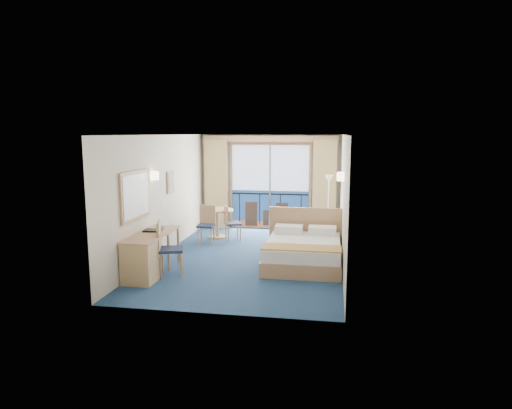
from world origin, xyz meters
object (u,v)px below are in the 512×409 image
object	(u,v)px
table_chair_b	(207,222)
desk_chair	(166,245)
floor_lamp	(329,190)
desk	(142,257)
round_table	(217,216)
bed	(303,251)
table_chair_a	(230,221)
nightstand	(331,238)
armchair	(325,234)

from	to	relation	value
table_chair_b	desk_chair	bearing A→B (deg)	-93.04
floor_lamp	desk	bearing A→B (deg)	-128.19
desk_chair	table_chair_b	world-z (taller)	desk_chair
desk_chair	round_table	xyz separation A→B (m)	(0.16, 3.35, -0.03)
bed	floor_lamp	bearing A→B (deg)	80.32
desk_chair	table_chair_a	bearing A→B (deg)	-26.82
bed	desk_chair	xyz separation A→B (m)	(-2.57, -1.17, 0.31)
floor_lamp	table_chair_a	xyz separation A→B (m)	(-2.48, -0.81, -0.74)
desk_chair	table_chair_b	xyz separation A→B (m)	(0.05, 2.71, -0.07)
floor_lamp	bed	bearing A→B (deg)	-99.68
round_table	nightstand	bearing A→B (deg)	-14.21
floor_lamp	table_chair_b	size ratio (longest dim) A/B	1.73
bed	desk	xyz separation A→B (m)	(-2.90, -1.53, 0.14)
floor_lamp	desk_chair	world-z (taller)	floor_lamp
nightstand	table_chair_b	world-z (taller)	table_chair_b
desk	table_chair_a	size ratio (longest dim) A/B	1.90
bed	table_chair_b	distance (m)	2.97
armchair	desk	size ratio (longest dim) A/B	0.41
table_chair_b	round_table	bearing A→B (deg)	78.13
round_table	table_chair_b	world-z (taller)	table_chair_b
nightstand	armchair	world-z (taller)	armchair
bed	armchair	xyz separation A→B (m)	(0.40, 1.64, 0.02)
desk	round_table	xyz separation A→B (m)	(0.49, 3.71, 0.13)
desk_chair	table_chair_b	distance (m)	2.71
nightstand	desk_chair	size ratio (longest dim) A/B	0.51
nightstand	desk	world-z (taller)	desk
bed	table_chair_a	distance (m)	2.81
nightstand	round_table	size ratio (longest dim) A/B	0.66
bed	floor_lamp	distance (m)	2.95
bed	table_chair_b	world-z (taller)	bed
nightstand	armchair	distance (m)	0.26
nightstand	floor_lamp	world-z (taller)	floor_lamp
armchair	desk_chair	xyz separation A→B (m)	(-2.98, -2.81, 0.29)
nightstand	table_chair_b	bearing A→B (deg)	177.94
table_chair_a	table_chair_b	bearing A→B (deg)	102.97
desk_chair	round_table	size ratio (longest dim) A/B	1.28
desk	table_chair_a	distance (m)	3.59
armchair	round_table	distance (m)	2.88
nightstand	round_table	distance (m)	3.08
nightstand	floor_lamp	xyz separation A→B (m)	(-0.09, 1.32, 0.97)
desk_chair	floor_lamp	bearing A→B (deg)	-54.44
nightstand	table_chair_a	distance (m)	2.64
floor_lamp	round_table	world-z (taller)	floor_lamp
round_table	table_chair_a	distance (m)	0.47
nightstand	round_table	bearing A→B (deg)	165.79
nightstand	armchair	size ratio (longest dim) A/B	0.79
desk_chair	round_table	world-z (taller)	desk_chair
nightstand	table_chair_a	xyz separation A→B (m)	(-2.58, 0.52, 0.23)
desk	round_table	distance (m)	3.75
armchair	round_table	world-z (taller)	round_table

